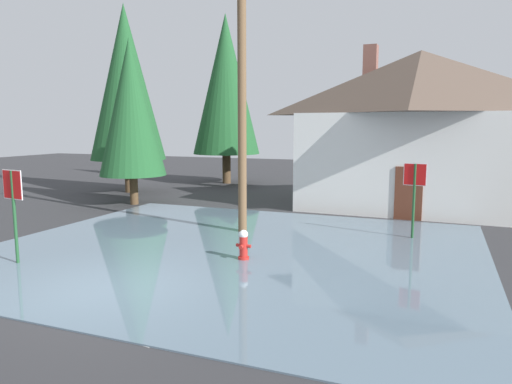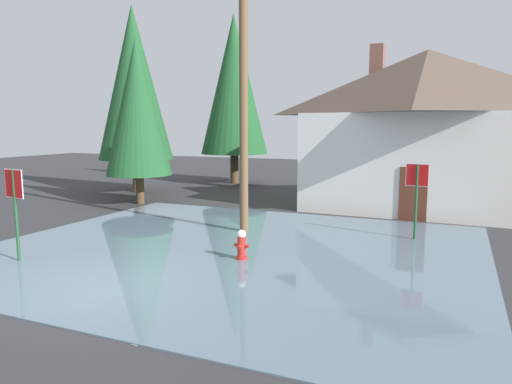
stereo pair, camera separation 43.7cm
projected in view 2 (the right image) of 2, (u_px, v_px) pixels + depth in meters
name	position (u px, v px, depth m)	size (l,w,h in m)	color
ground_plane	(102.00, 291.00, 10.23)	(80.00, 80.00, 0.10)	#2D2D30
flood_puddle	(232.00, 249.00, 13.44)	(13.60, 11.90, 0.03)	slate
lane_stop_bar	(71.00, 321.00, 8.48)	(3.42, 0.30, 0.01)	silver
stop_sign_near	(15.00, 196.00, 11.99)	(0.74, 0.13, 2.41)	#1E4C28
fire_hydrant	(241.00, 245.00, 12.33)	(0.41, 0.35, 0.81)	#AD231E
utility_pole	(244.00, 79.00, 15.00)	(1.60, 0.28, 9.57)	brown
stop_sign_far	(417.00, 186.00, 14.35)	(0.68, 0.11, 2.36)	#1E4C28
house	(424.00, 127.00, 19.79)	(9.97, 6.84, 7.14)	silver
pine_tree_tall_left	(134.00, 83.00, 24.61)	(3.88, 3.88, 9.70)	#4C3823
pine_tree_mid_left	(234.00, 85.00, 28.40)	(4.05, 4.05, 10.12)	#4C3823
pine_tree_short_left	(137.00, 108.00, 20.84)	(2.92, 2.92, 7.30)	#4C3823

